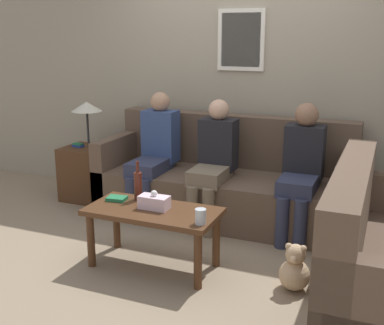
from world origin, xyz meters
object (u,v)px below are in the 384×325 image
at_px(person_middle, 214,158).
at_px(couch_main, 225,184).
at_px(person_left, 155,150).
at_px(coffee_table, 153,218).
at_px(wine_bottle, 138,185).
at_px(drinking_glass, 201,216).
at_px(person_right, 301,166).
at_px(teddy_bear, 295,270).

bearing_deg(person_middle, couch_main, 79.64).
bearing_deg(person_middle, person_left, 175.10).
height_order(coffee_table, wine_bottle, wine_bottle).
bearing_deg(person_left, coffee_table, -63.81).
height_order(couch_main, drinking_glass, couch_main).
bearing_deg(coffee_table, person_right, 48.81).
bearing_deg(person_middle, wine_bottle, -109.92).
bearing_deg(person_left, teddy_bear, -32.42).
distance_m(person_right, teddy_bear, 1.12).
bearing_deg(person_right, teddy_bear, -80.69).
height_order(couch_main, coffee_table, couch_main).
bearing_deg(couch_main, person_left, -166.85).
bearing_deg(teddy_bear, person_middle, 135.01).
xyz_separation_m(person_middle, person_right, (0.81, 0.02, 0.01)).
height_order(wine_bottle, teddy_bear, wine_bottle).
xyz_separation_m(couch_main, teddy_bear, (0.93, -1.18, -0.18)).
relative_size(coffee_table, person_left, 0.84).
xyz_separation_m(person_left, teddy_bear, (1.61, -1.03, -0.50)).
height_order(wine_bottle, drinking_glass, wine_bottle).
bearing_deg(couch_main, wine_bottle, -108.11).
distance_m(couch_main, teddy_bear, 1.52).
distance_m(person_left, person_right, 1.45).
bearing_deg(person_middle, person_right, 1.19).
xyz_separation_m(coffee_table, person_middle, (0.11, 1.03, 0.24)).
distance_m(person_middle, teddy_bear, 1.46).
bearing_deg(coffee_table, person_left, 116.19).
height_order(couch_main, person_middle, person_middle).
xyz_separation_m(couch_main, person_middle, (-0.04, -0.21, 0.31)).
height_order(couch_main, person_left, person_left).
xyz_separation_m(coffee_table, drinking_glass, (0.44, -0.13, 0.13)).
height_order(drinking_glass, person_right, person_right).
bearing_deg(coffee_table, drinking_glass, -16.84).
distance_m(couch_main, coffee_table, 1.26).
relative_size(couch_main, drinking_glass, 22.32).
distance_m(person_left, person_middle, 0.65).
bearing_deg(couch_main, drinking_glass, -77.96).
bearing_deg(teddy_bear, wine_bottle, 175.97).
relative_size(drinking_glass, person_left, 0.09).
distance_m(couch_main, wine_bottle, 1.18).
height_order(wine_bottle, person_right, person_right).
bearing_deg(drinking_glass, couch_main, 102.04).
relative_size(couch_main, person_left, 2.03).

